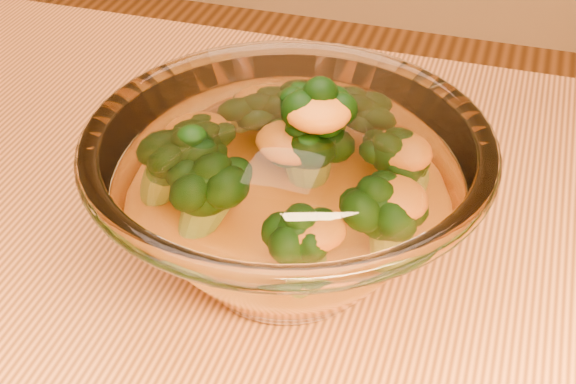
{
  "coord_description": "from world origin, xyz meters",
  "views": [
    {
      "loc": [
        0.02,
        -0.29,
        1.11
      ],
      "look_at": [
        -0.09,
        0.08,
        0.81
      ],
      "focal_mm": 50.0,
      "sensor_mm": 36.0,
      "label": 1
    }
  ],
  "objects": [
    {
      "name": "cheese_sauce",
      "position": [
        -0.09,
        0.08,
        0.78
      ],
      "size": [
        0.14,
        0.14,
        0.04
      ],
      "primitive_type": "ellipsoid",
      "color": "orange",
      "rests_on": "glass_bowl"
    },
    {
      "name": "glass_bowl",
      "position": [
        -0.09,
        0.08,
        0.81
      ],
      "size": [
        0.25,
        0.25,
        0.11
      ],
      "color": "white",
      "rests_on": "table"
    },
    {
      "name": "broccoli_heap",
      "position": [
        -0.1,
        0.09,
        0.83
      ],
      "size": [
        0.17,
        0.17,
        0.09
      ],
      "color": "black",
      "rests_on": "cheese_sauce"
    }
  ]
}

